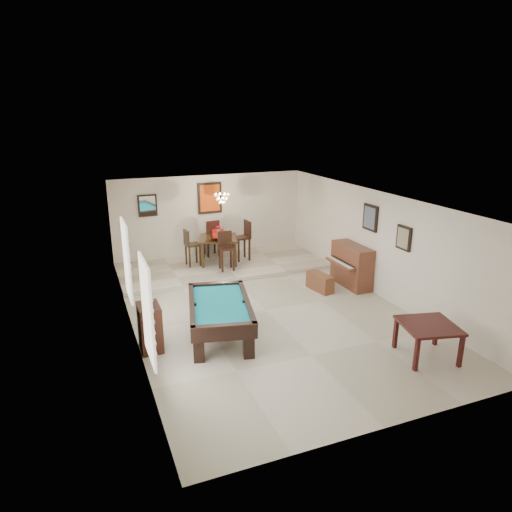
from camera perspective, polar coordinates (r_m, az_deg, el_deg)
ground_plane at (r=10.72m, az=1.19°, el=-6.82°), size 6.00×9.00×0.02m
wall_back at (r=14.37m, az=-5.77°, el=4.90°), size 6.00×0.04×2.60m
wall_front at (r=6.66m, az=16.73°, el=-11.04°), size 6.00×0.04×2.60m
wall_left at (r=9.55m, az=-15.59°, el=-2.13°), size 0.04×9.00×2.60m
wall_right at (r=11.71m, az=14.90°, el=1.51°), size 0.04×9.00×2.60m
ceiling at (r=9.94m, az=1.29°, el=7.03°), size 6.00×9.00×0.04m
dining_step at (r=13.54m, az=-4.14°, el=-1.28°), size 6.00×2.50×0.12m
window_left_front at (r=7.48m, az=-13.44°, el=-6.67°), size 0.06×1.00×1.70m
window_left_rear at (r=10.09m, az=-15.87°, el=-0.51°), size 0.06×1.00×1.70m
pool_table at (r=9.38m, az=-4.52°, el=-8.03°), size 1.67×2.44×0.74m
square_table at (r=9.22m, az=20.60°, el=-9.88°), size 1.17×1.17×0.67m
upright_piano at (r=12.22m, az=11.34°, el=-1.24°), size 0.75×1.33×1.11m
piano_bench at (r=11.91m, az=8.00°, el=-3.25°), size 0.44×0.84×0.45m
apothecary_chest at (r=9.10m, az=-13.11°, el=-8.68°), size 0.41×0.61×0.91m
dining_table at (r=13.59m, az=-4.70°, el=1.00°), size 1.34×1.34×0.89m
flower_vase at (r=13.44m, az=-4.75°, el=3.31°), size 0.15×0.15×0.24m
dining_chair_south at (r=12.89m, az=-3.71°, el=0.59°), size 0.43×0.43×1.10m
dining_chair_north at (r=14.25m, az=-5.63°, el=2.30°), size 0.46×0.46×1.15m
dining_chair_west at (r=13.39m, az=-7.91°, el=1.07°), size 0.43×0.43×1.08m
dining_chair_east at (r=13.76m, az=-1.82°, el=1.94°), size 0.48×0.48×1.20m
chandelier at (r=12.97m, az=-4.28°, el=7.64°), size 0.44×0.44×0.60m
back_painting at (r=14.21m, az=-5.80°, el=7.23°), size 0.75×0.06×0.95m
back_mirror at (r=13.84m, az=-13.41°, el=6.15°), size 0.55×0.06×0.65m
right_picture_upper at (r=11.78m, az=14.11°, el=4.67°), size 0.06×0.55×0.65m
right_picture_lower at (r=10.83m, az=17.99°, el=2.15°), size 0.06×0.45×0.55m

